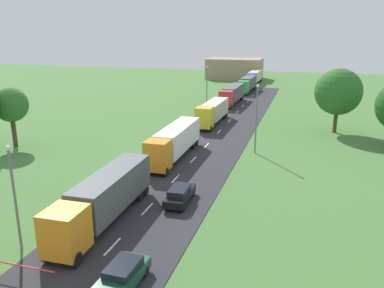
{
  "coord_description": "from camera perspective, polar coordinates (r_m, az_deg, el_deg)",
  "views": [
    {
      "loc": [
        12.2,
        -10.92,
        14.49
      ],
      "look_at": [
        -0.6,
        32.22,
        1.5
      ],
      "focal_mm": 36.55,
      "sensor_mm": 36.0,
      "label": 1
    }
  ],
  "objects": [
    {
      "name": "truck_fourth",
      "position": [
        81.47,
        5.9,
        7.3
      ],
      "size": [
        2.78,
        13.67,
        3.58
      ],
      "color": "red",
      "rests_on": "road"
    },
    {
      "name": "car_lead",
      "position": [
        24.32,
        -10.15,
        -18.35
      ],
      "size": [
        1.98,
        4.32,
        1.44
      ],
      "color": "#19472D",
      "rests_on": "road"
    },
    {
      "name": "lamppost_lead",
      "position": [
        28.68,
        -24.53,
        -6.45
      ],
      "size": [
        0.36,
        0.36,
        7.47
      ],
      "color": "slate",
      "rests_on": "ground"
    },
    {
      "name": "truck_lead",
      "position": [
        31.25,
        -12.67,
        -7.54
      ],
      "size": [
        2.76,
        13.28,
        3.64
      ],
      "color": "orange",
      "rests_on": "road"
    },
    {
      "name": "lamppost_second",
      "position": [
        47.89,
        9.39,
        4.12
      ],
      "size": [
        0.36,
        0.36,
        8.49
      ],
      "color": "slate",
      "rests_on": "ground"
    },
    {
      "name": "truck_third",
      "position": [
        63.3,
        3.03,
        4.77
      ],
      "size": [
        2.67,
        12.34,
        3.56
      ],
      "color": "yellow",
      "rests_on": "road"
    },
    {
      "name": "truck_second",
      "position": [
        45.82,
        -2.54,
        0.48
      ],
      "size": [
        2.61,
        13.45,
        3.6
      ],
      "color": "orange",
      "rests_on": "road"
    },
    {
      "name": "distant_building",
      "position": [
        126.39,
        6.27,
        10.87
      ],
      "size": [
        16.64,
        11.28,
        6.31
      ],
      "primitive_type": "cube",
      "color": "#9E846B",
      "rests_on": "ground"
    },
    {
      "name": "road",
      "position": [
        40.15,
        -2.32,
        -5.01
      ],
      "size": [
        10.0,
        140.0,
        0.06
      ],
      "primitive_type": "cube",
      "color": "#2B2B30",
      "rests_on": "ground"
    },
    {
      "name": "tree_maple",
      "position": [
        54.96,
        -24.95,
        5.16
      ],
      "size": [
        4.38,
        4.38,
        7.72
      ],
      "color": "#513823",
      "rests_on": "ground"
    },
    {
      "name": "tree_birch",
      "position": [
        60.88,
        20.58,
        7.14
      ],
      "size": [
        6.75,
        6.75,
        9.46
      ],
      "color": "#513823",
      "rests_on": "ground"
    },
    {
      "name": "truck_fifth",
      "position": [
        98.48,
        8.06,
        8.73
      ],
      "size": [
        2.81,
        12.71,
        3.57
      ],
      "color": "green",
      "rests_on": "road"
    },
    {
      "name": "lane_marking_centre",
      "position": [
        36.73,
        -4.3,
        -7.06
      ],
      "size": [
        0.16,
        120.23,
        0.01
      ],
      "color": "white",
      "rests_on": "road"
    },
    {
      "name": "truck_sixth",
      "position": [
        114.27,
        9.1,
        9.69
      ],
      "size": [
        2.79,
        14.4,
        3.52
      ],
      "color": "blue",
      "rests_on": "road"
    },
    {
      "name": "car_second",
      "position": [
        34.29,
        -1.8,
        -7.35
      ],
      "size": [
        1.88,
        4.64,
        1.5
      ],
      "color": "black",
      "rests_on": "road"
    },
    {
      "name": "lamppost_third",
      "position": [
        74.98,
        2.18,
        8.52
      ],
      "size": [
        0.36,
        0.36,
        8.25
      ],
      "color": "slate",
      "rests_on": "ground"
    },
    {
      "name": "barrier_gate",
      "position": [
        27.52,
        -25.89,
        -15.78
      ],
      "size": [
        4.64,
        0.28,
        1.05
      ],
      "color": "orange",
      "rests_on": "ground"
    }
  ]
}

